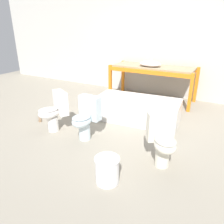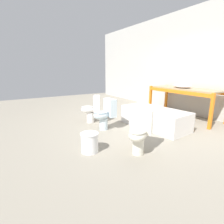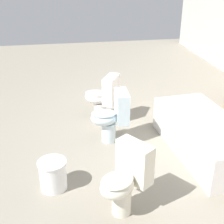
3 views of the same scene
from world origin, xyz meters
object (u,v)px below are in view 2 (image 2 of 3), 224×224
toilet_far (92,108)px  bucket_white (90,142)px  bathtub_main (154,116)px  toilet_near (105,113)px  toilet_extra (139,131)px  sink_basin (182,86)px

toilet_far → bucket_white: bearing=2.3°
bathtub_main → toilet_near: size_ratio=2.36×
toilet_extra → toilet_near: bearing=140.5°
bathtub_main → toilet_near: toilet_near is taller
bucket_white → toilet_near: bearing=137.3°
sink_basin → bathtub_main: bearing=-80.1°
toilet_near → toilet_far: (-0.68, -0.02, 0.00)m
bucket_white → toilet_far: bearing=153.1°
toilet_near → bucket_white: 1.22m
bathtub_main → toilet_extra: 1.53m
toilet_extra → bucket_white: size_ratio=2.12×
sink_basin → bucket_white: (0.63, -3.21, -0.77)m
toilet_far → toilet_extra: size_ratio=1.00×
toilet_near → bucket_white: size_ratio=2.12×
sink_basin → toilet_extra: 2.80m
toilet_far → bucket_white: 1.76m
bathtub_main → toilet_far: size_ratio=2.36×
toilet_near → bucket_white: (0.88, -0.81, -0.21)m
toilet_far → toilet_near: bearing=31.2°
toilet_near → toilet_extra: bearing=-2.1°
sink_basin → bucket_white: size_ratio=1.57×
toilet_near → toilet_extra: 1.36m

